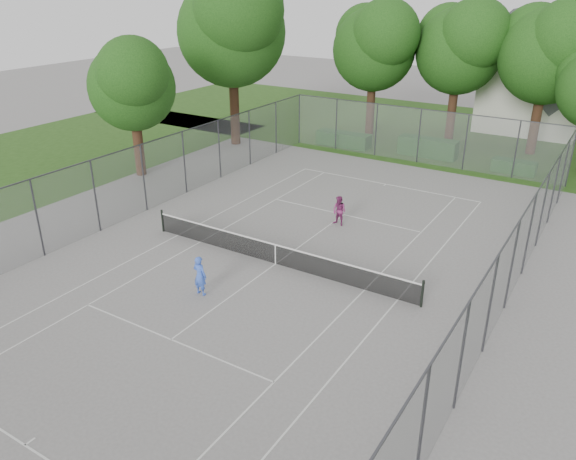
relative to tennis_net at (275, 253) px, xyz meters
The scene contains 16 objects.
ground 0.51m from the tennis_net, ahead, with size 120.00×120.00×0.00m, color slate.
grass_far 26.00m from the tennis_net, 90.00° to the left, with size 60.00×20.00×0.00m, color #234714.
court_markings 0.50m from the tennis_net, ahead, with size 11.03×23.83×0.01m.
tennis_net is the anchor object (origin of this frame).
perimeter_fence 1.30m from the tennis_net, ahead, with size 18.08×34.08×3.52m.
tree_far_left 23.39m from the tennis_net, 104.26° to the left, with size 6.90×6.30×9.91m.
tree_far_midleft 24.53m from the tennis_net, 89.73° to the left, with size 6.95×6.35×10.00m.
tree_far_midright 24.63m from the tennis_net, 75.32° to the left, with size 7.06×6.45×10.15m.
tree_side_back 20.71m from the tennis_net, 131.65° to the left, with size 8.43×7.70×12.12m.
tree_side_front 15.45m from the tennis_net, 157.51° to the left, with size 5.76×5.26×8.28m.
hedge_left 18.92m from the tennis_net, 108.07° to the left, with size 3.90×1.17×0.98m, color #184516.
hedge_mid 18.69m from the tennis_net, 89.61° to the left, with size 3.92×1.12×1.23m, color #184516.
hedge_right 19.02m from the tennis_net, 72.05° to the left, with size 2.60×0.95×0.78m, color #184516.
house 30.16m from the tennis_net, 81.49° to the left, with size 7.29×5.65×9.08m.
girl_player 3.73m from the tennis_net, 106.91° to the right, with size 0.58×0.38×1.59m, color blue.
woman_player 5.13m from the tennis_net, 85.84° to the left, with size 0.72×0.56×1.47m, color #822B62.
Camera 1 is at (11.57, -17.57, 11.03)m, focal length 35.00 mm.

